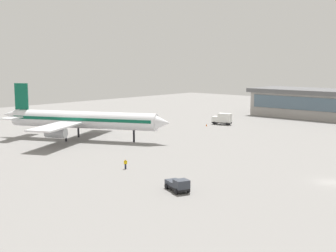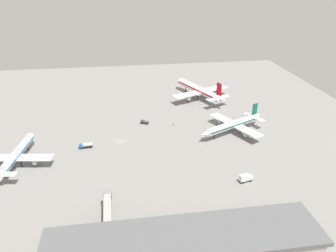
{
  "view_description": "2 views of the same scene",
  "coord_description": "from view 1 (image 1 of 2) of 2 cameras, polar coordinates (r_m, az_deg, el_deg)",
  "views": [
    {
      "loc": [
        -28.24,
        68.58,
        18.45
      ],
      "look_at": [
        30.47,
        3.1,
        6.19
      ],
      "focal_mm": 50.35,
      "sensor_mm": 36.0,
      "label": 1
    },
    {
      "loc": [
        2.55,
        -148.66,
        78.74
      ],
      "look_at": [
        25.45,
        4.41,
        4.67
      ],
      "focal_mm": 35.2,
      "sensor_mm": 36.0,
      "label": 2
    }
  ],
  "objects": [
    {
      "name": "ground",
      "position": [
        76.42,
        19.03,
        -6.48
      ],
      "size": [
        288.0,
        288.0,
        0.0
      ],
      "primitive_type": "plane",
      "color": "gray"
    },
    {
      "name": "airplane_distant",
      "position": [
        111.77,
        -10.46,
        0.76
      ],
      "size": [
        39.92,
        33.19,
        13.04
      ],
      "rotation": [
        0.0,
        0.0,
        3.6
      ],
      "color": "white",
      "rests_on": "ground"
    },
    {
      "name": "catering_truck",
      "position": [
        137.32,
        6.61,
        0.88
      ],
      "size": [
        5.9,
        3.32,
        3.3
      ],
      "rotation": [
        0.0,
        0.0,
        0.26
      ],
      "color": "black",
      "rests_on": "ground"
    },
    {
      "name": "pushback_tractor",
      "position": [
        67.38,
        1.23,
        -7.1
      ],
      "size": [
        4.79,
        3.49,
        1.9
      ],
      "rotation": [
        0.0,
        0.0,
        2.76
      ],
      "color": "black",
      "rests_on": "ground"
    },
    {
      "name": "ground_crew_worker",
      "position": [
        81.27,
        -5.17,
        -4.6
      ],
      "size": [
        0.53,
        0.53,
        1.67
      ],
      "rotation": [
        0.0,
        0.0,
        2.47
      ],
      "color": "#1E2338",
      "rests_on": "ground"
    },
    {
      "name": "safety_cone_near_gate",
      "position": [
        133.98,
        4.69,
        0.12
      ],
      "size": [
        0.44,
        0.44,
        0.6
      ],
      "primitive_type": "cone",
      "color": "#EA590C",
      "rests_on": "ground"
    }
  ]
}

